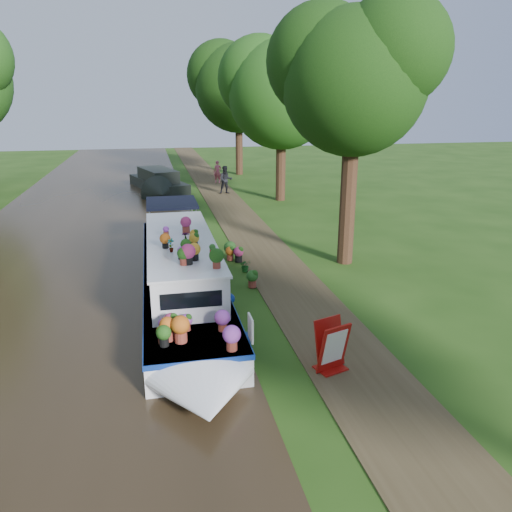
% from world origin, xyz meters
% --- Properties ---
extents(ground, '(100.00, 100.00, 0.00)m').
position_xyz_m(ground, '(0.00, 0.00, 0.00)').
color(ground, '#214411').
rests_on(ground, ground).
extents(canal_water, '(10.00, 100.00, 0.02)m').
position_xyz_m(canal_water, '(-6.00, 0.00, 0.01)').
color(canal_water, black).
rests_on(canal_water, ground).
extents(towpath, '(2.20, 100.00, 0.03)m').
position_xyz_m(towpath, '(1.20, 0.00, 0.01)').
color(towpath, '#42351F').
rests_on(towpath, ground).
extents(plant_boat, '(2.29, 13.52, 2.25)m').
position_xyz_m(plant_boat, '(-2.25, 0.66, 0.85)').
color(plant_boat, white).
rests_on(plant_boat, canal_water).
extents(tree_near_overhang, '(5.52, 5.28, 8.99)m').
position_xyz_m(tree_near_overhang, '(3.79, 3.06, 6.60)').
color(tree_near_overhang, '#311C10').
rests_on(tree_near_overhang, ground).
extents(tree_near_mid, '(6.90, 6.60, 9.40)m').
position_xyz_m(tree_near_mid, '(4.48, 15.08, 6.44)').
color(tree_near_mid, '#311C10').
rests_on(tree_near_mid, ground).
extents(tree_near_far, '(7.59, 7.26, 10.30)m').
position_xyz_m(tree_near_far, '(3.98, 26.09, 7.05)').
color(tree_near_far, '#311C10').
rests_on(tree_near_far, ground).
extents(second_boat, '(3.86, 7.69, 1.41)m').
position_xyz_m(second_boat, '(-2.49, 19.81, 0.57)').
color(second_boat, black).
rests_on(second_boat, canal_water).
extents(sandwich_board, '(0.76, 0.77, 1.13)m').
position_xyz_m(sandwich_board, '(0.64, -4.16, 0.54)').
color(sandwich_board, '#A2100B').
rests_on(sandwich_board, towpath).
extents(pedestrian_pink, '(0.66, 0.56, 1.55)m').
position_xyz_m(pedestrian_pink, '(1.72, 22.04, 0.81)').
color(pedestrian_pink, pink).
rests_on(pedestrian_pink, towpath).
extents(pedestrian_dark, '(0.86, 0.67, 1.73)m').
position_xyz_m(pedestrian_dark, '(1.64, 17.64, 0.90)').
color(pedestrian_dark, black).
rests_on(pedestrian_dark, towpath).
extents(verge_plant, '(0.42, 0.37, 0.44)m').
position_xyz_m(verge_plant, '(0.05, 2.74, 0.22)').
color(verge_plant, '#1C5D1D').
rests_on(verge_plant, ground).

